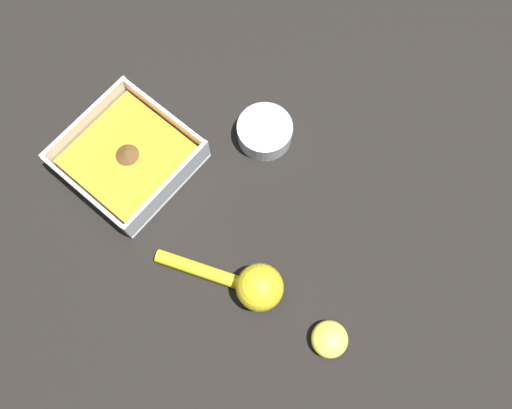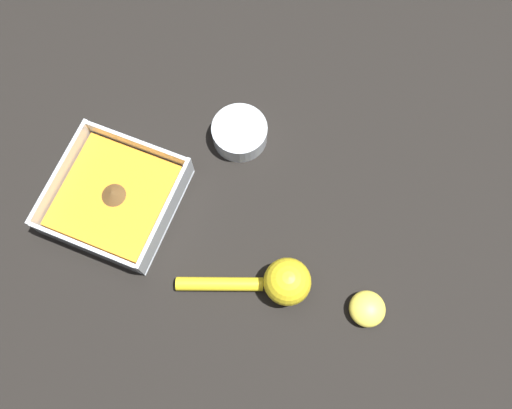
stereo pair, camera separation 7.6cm
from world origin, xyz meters
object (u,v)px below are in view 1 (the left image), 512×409
object	(u,v)px
lemon_squeezer	(251,285)
lemon_half	(330,339)
spice_bowl	(265,132)
square_dish	(129,158)

from	to	relation	value
lemon_squeezer	lemon_half	world-z (taller)	lemon_squeezer
spice_bowl	lemon_half	size ratio (longest dim) A/B	1.69
lemon_half	lemon_squeezer	bearing A→B (deg)	96.15
square_dish	spice_bowl	bearing A→B (deg)	-37.89
square_dish	spice_bowl	world-z (taller)	square_dish
spice_bowl	square_dish	bearing A→B (deg)	142.11
square_dish	spice_bowl	distance (m)	0.22
lemon_squeezer	lemon_half	bearing A→B (deg)	-15.14
square_dish	lemon_half	size ratio (longest dim) A/B	3.44
square_dish	lemon_half	distance (m)	0.42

